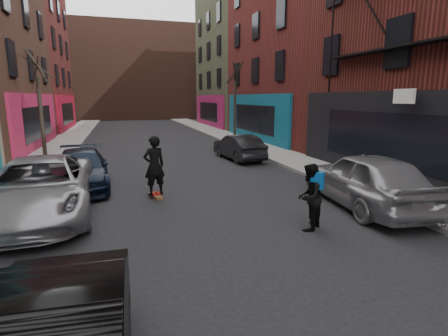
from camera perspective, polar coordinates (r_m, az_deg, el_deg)
sidewalk_left at (r=32.30m, az=-23.47°, el=4.82°), size 2.50×84.00×0.13m
sidewalk_right at (r=33.21m, az=-1.46°, el=5.91°), size 2.50×84.00×0.13m
buildings_right at (r=24.40m, az=26.44°, el=21.52°), size 12.00×56.00×16.00m
building_far at (r=58.08m, az=-14.71°, el=14.76°), size 40.00×10.00×14.00m
tree_left_far at (r=20.27m, az=-27.95°, el=10.48°), size 2.00×2.00×6.50m
tree_right_far at (r=27.29m, az=1.77°, el=12.00°), size 2.00×2.00×6.80m
parked_left_far at (r=10.91m, az=-27.86°, el=-2.87°), size 2.94×5.94×1.62m
parked_left_end at (r=13.73m, az=-22.35°, el=-0.23°), size 2.22×4.83×1.37m
parked_right_far at (r=11.29m, az=22.16°, el=-1.73°), size 2.54×5.17×1.70m
parked_right_end at (r=18.64m, az=2.40°, el=3.44°), size 1.79×4.16×1.33m
skateboard at (r=11.81m, az=-11.12°, el=-4.54°), size 0.44×0.83×0.10m
skateboarder at (r=11.57m, az=-11.31°, el=0.36°), size 0.82×0.65×1.96m
pedestrian at (r=8.91m, az=13.77°, el=-4.59°), size 1.03×1.02×1.68m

